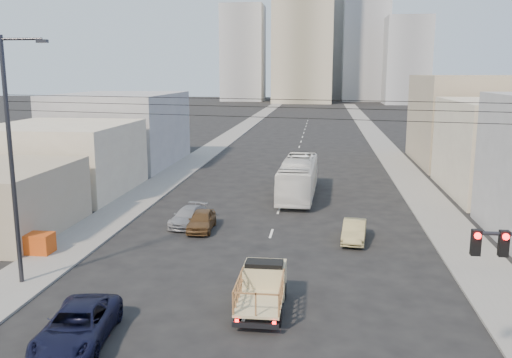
% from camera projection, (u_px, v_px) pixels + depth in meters
% --- Properties ---
extents(ground, '(420.00, 420.00, 0.00)m').
position_uv_depth(ground, '(238.00, 335.00, 21.62)').
color(ground, black).
rests_on(ground, ground).
extents(sidewalk_left, '(3.50, 180.00, 0.12)m').
position_uv_depth(sidewalk_left, '(233.00, 134.00, 91.17)').
color(sidewalk_left, slate).
rests_on(sidewalk_left, ground).
extents(sidewalk_right, '(3.50, 180.00, 0.12)m').
position_uv_depth(sidewalk_right, '(375.00, 136.00, 88.38)').
color(sidewalk_right, slate).
rests_on(sidewalk_right, ground).
extents(lane_dashes, '(0.15, 104.00, 0.01)m').
position_uv_depth(lane_dashes, '(298.00, 150.00, 73.23)').
color(lane_dashes, silver).
rests_on(lane_dashes, ground).
extents(flatbed_pickup, '(1.95, 4.41, 1.90)m').
position_uv_depth(flatbed_pickup, '(262.00, 286.00, 23.84)').
color(flatbed_pickup, tan).
rests_on(flatbed_pickup, ground).
extents(navy_pickup, '(2.91, 5.40, 1.44)m').
position_uv_depth(navy_pickup, '(77.00, 326.00, 20.86)').
color(navy_pickup, black).
rests_on(navy_pickup, ground).
extents(city_bus, '(3.07, 11.59, 3.20)m').
position_uv_depth(city_bus, '(298.00, 178.00, 45.59)').
color(city_bus, white).
rests_on(city_bus, ground).
extents(sedan_brown, '(1.75, 4.00, 1.34)m').
position_uv_depth(sedan_brown, '(202.00, 220.00, 35.93)').
color(sedan_brown, brown).
rests_on(sedan_brown, ground).
extents(sedan_tan, '(1.78, 4.05, 1.30)m').
position_uv_depth(sedan_tan, '(354.00, 231.00, 33.58)').
color(sedan_tan, '#9E905C').
rests_on(sedan_tan, ground).
extents(sedan_grey, '(2.26, 4.36, 1.21)m').
position_uv_depth(sedan_grey, '(188.00, 216.00, 37.15)').
color(sedan_grey, gray).
rests_on(sedan_grey, ground).
extents(streetlamp_left, '(2.36, 0.25, 12.00)m').
position_uv_depth(streetlamp_left, '(13.00, 156.00, 25.63)').
color(streetlamp_left, '#2D2D33').
rests_on(streetlamp_left, ground).
extents(overhead_wires, '(23.01, 5.02, 0.72)m').
position_uv_depth(overhead_wires, '(243.00, 107.00, 21.34)').
color(overhead_wires, black).
rests_on(overhead_wires, ground).
extents(crate_stack, '(1.80, 1.20, 1.14)m').
position_uv_depth(crate_stack, '(37.00, 243.00, 31.05)').
color(crate_stack, '#BC4411').
rests_on(crate_stack, sidewalk_left).
extents(bldg_right_far, '(12.00, 16.00, 10.00)m').
position_uv_depth(bldg_right_far, '(473.00, 120.00, 61.12)').
color(bldg_right_far, gray).
rests_on(bldg_right_far, ground).
extents(bldg_left_mid, '(11.00, 12.00, 6.00)m').
position_uv_depth(bldg_left_mid, '(63.00, 159.00, 46.67)').
color(bldg_left_mid, '#BDAF98').
rests_on(bldg_left_mid, ground).
extents(bldg_left_far, '(12.00, 16.00, 8.00)m').
position_uv_depth(bldg_left_far, '(121.00, 129.00, 61.15)').
color(bldg_left_far, gray).
rests_on(bldg_left_far, ground).
extents(high_rise_tower, '(20.00, 20.00, 60.00)m').
position_uv_depth(high_rise_tower, '(303.00, 13.00, 181.82)').
color(high_rise_tower, gray).
rests_on(high_rise_tower, ground).
extents(midrise_ne, '(16.00, 16.00, 40.00)m').
position_uv_depth(midrise_ne, '(365.00, 45.00, 195.75)').
color(midrise_ne, '#93969B').
rests_on(midrise_ne, ground).
extents(midrise_nw, '(15.00, 15.00, 34.00)m').
position_uv_depth(midrise_nw, '(243.00, 54.00, 196.70)').
color(midrise_nw, '#93969B').
rests_on(midrise_nw, ground).
extents(midrise_back, '(18.00, 18.00, 44.00)m').
position_uv_depth(midrise_back, '(332.00, 42.00, 211.40)').
color(midrise_back, gray).
rests_on(midrise_back, ground).
extents(midrise_east, '(14.00, 14.00, 28.00)m').
position_uv_depth(midrise_east, '(407.00, 61.00, 176.01)').
color(midrise_east, '#93969B').
rests_on(midrise_east, ground).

